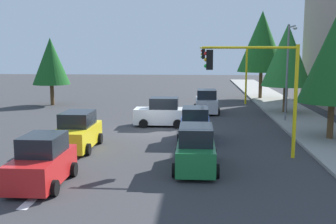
{
  "coord_description": "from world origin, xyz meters",
  "views": [
    {
      "loc": [
        25.87,
        2.76,
        5.25
      ],
      "look_at": [
        -0.51,
        0.89,
        1.2
      ],
      "focal_mm": 43.73,
      "sensor_mm": 36.0,
      "label": 1
    }
  ],
  "objects": [
    {
      "name": "street_lamp_curbside",
      "position": [
        -3.61,
        9.2,
        4.35
      ],
      "size": [
        2.15,
        0.28,
        7.0
      ],
      "color": "slate",
      "rests_on": "ground"
    },
    {
      "name": "tree_roadside_mid",
      "position": [
        -8.0,
        10.0,
        4.79
      ],
      "size": [
        4.01,
        4.01,
        7.31
      ],
      "color": "brown",
      "rests_on": "ground"
    },
    {
      "name": "lane_arrow_near",
      "position": [
        11.51,
        -3.0,
        0.01
      ],
      "size": [
        2.4,
        1.1,
        1.1
      ],
      "color": "silver",
      "rests_on": "ground"
    },
    {
      "name": "car_yellow",
      "position": [
        4.94,
        -3.57,
        0.9
      ],
      "size": [
        4.13,
        2.06,
        1.98
      ],
      "color": "yellow",
      "rests_on": "ground"
    },
    {
      "name": "car_green",
      "position": [
        8.28,
        2.75,
        0.9
      ],
      "size": [
        4.2,
        1.94,
        1.98
      ],
      "color": "#1E7238",
      "rests_on": "ground"
    },
    {
      "name": "car_silver",
      "position": [
        -8.06,
        3.58,
        0.9
      ],
      "size": [
        3.83,
        2.08,
        1.98
      ],
      "color": "#B2B5BA",
      "rests_on": "ground"
    },
    {
      "name": "tree_roadside_near",
      "position": [
        2.0,
        10.5,
        4.7
      ],
      "size": [
        3.93,
        3.93,
        7.17
      ],
      "color": "brown",
      "rests_on": "ground"
    },
    {
      "name": "car_white",
      "position": [
        -2.0,
        0.39,
        0.9
      ],
      "size": [
        2.0,
        3.72,
        1.98
      ],
      "color": "white",
      "rests_on": "ground"
    },
    {
      "name": "car_red",
      "position": [
        10.83,
        -3.21,
        0.9
      ],
      "size": [
        3.76,
        1.97,
        1.98
      ],
      "color": "red",
      "rests_on": "ground"
    },
    {
      "name": "tree_roadside_far",
      "position": [
        -18.0,
        9.5,
        6.07
      ],
      "size": [
        5.03,
        5.03,
        9.23
      ],
      "color": "brown",
      "rests_on": "ground"
    },
    {
      "name": "traffic_signal_far_left",
      "position": [
        -14.0,
        5.68,
        3.94
      ],
      "size": [
        0.36,
        4.59,
        5.56
      ],
      "color": "yellow",
      "rests_on": "ground"
    },
    {
      "name": "traffic_signal_near_left",
      "position": [
        6.0,
        5.67,
        3.9
      ],
      "size": [
        0.36,
        4.59,
        5.49
      ],
      "color": "yellow",
      "rests_on": "ground"
    },
    {
      "name": "ground_plane",
      "position": [
        0.0,
        0.0,
        0.0
      ],
      "size": [
        120.0,
        120.0,
        0.0
      ],
      "primitive_type": "plane",
      "color": "#353538"
    },
    {
      "name": "sidewalk_kerb",
      "position": [
        -5.0,
        10.5,
        0.07
      ],
      "size": [
        80.0,
        4.0,
        0.15
      ],
      "primitive_type": "cube",
      "color": "gray",
      "rests_on": "ground"
    },
    {
      "name": "tree_opposite_side",
      "position": [
        -12.0,
        -11.0,
        4.15
      ],
      "size": [
        3.49,
        3.49,
        6.35
      ],
      "color": "brown",
      "rests_on": "ground"
    },
    {
      "name": "car_blue",
      "position": [
        2.55,
        2.69,
        0.89
      ],
      "size": [
        3.63,
        1.98,
        1.98
      ],
      "color": "blue",
      "rests_on": "ground"
    }
  ]
}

